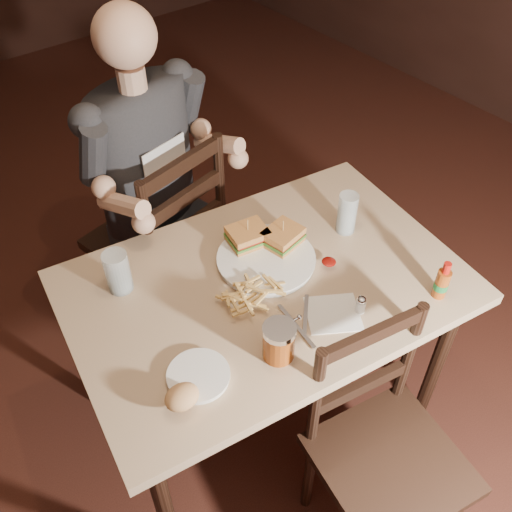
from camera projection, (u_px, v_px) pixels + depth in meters
room_shell at (111, 94)px, 1.36m from camera, size 7.00×7.00×7.00m
main_table at (266, 300)px, 1.83m from camera, size 1.33×0.99×0.77m
chair_far at (156, 239)px, 2.34m from camera, size 0.54×0.57×0.98m
chair_near at (390, 464)px, 1.70m from camera, size 0.48×0.51×0.88m
diner at (149, 142)px, 1.98m from camera, size 0.61×0.52×0.94m
dinner_plate at (266, 260)px, 1.84m from camera, size 0.35×0.35×0.02m
sandwich_left at (248, 231)px, 1.85m from camera, size 0.14×0.12×0.10m
sandwich_right at (283, 232)px, 1.84m from camera, size 0.14×0.12×0.10m
fries_pile at (254, 291)px, 1.71m from camera, size 0.25×0.20×0.04m
ketchup_dollop at (329, 262)px, 1.81m from camera, size 0.05×0.05×0.01m
glass_left at (118, 272)px, 1.71m from camera, size 0.09×0.09×0.14m
glass_right at (347, 213)px, 1.90m from camera, size 0.07×0.07×0.15m
hot_sauce at (443, 280)px, 1.69m from camera, size 0.05×0.05×0.14m
salt_shaker at (361, 305)px, 1.68m from camera, size 0.03×0.03×0.06m
syrup_dispenser at (279, 342)px, 1.54m from camera, size 0.11×0.11×0.12m
napkin at (333, 313)px, 1.69m from camera, size 0.21×0.21×0.00m
knife at (296, 326)px, 1.65m from camera, size 0.04×0.19×0.00m
fork at (306, 315)px, 1.68m from camera, size 0.12×0.12×0.00m
side_plate at (199, 376)px, 1.52m from camera, size 0.19×0.19×0.01m
bread_roll at (182, 397)px, 1.44m from camera, size 0.10×0.09×0.05m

